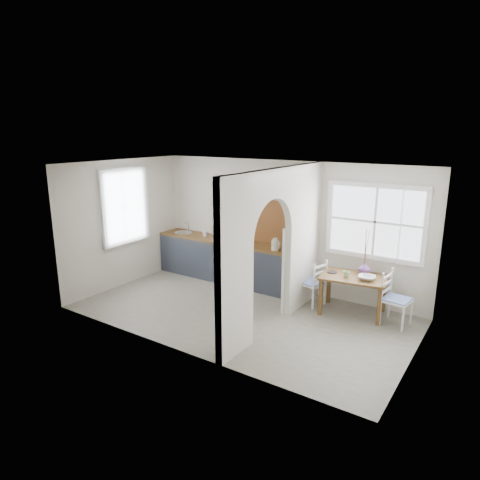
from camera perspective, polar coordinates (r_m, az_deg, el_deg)
The scene contains 26 objects.
floor at distance 7.72m, azimuth 0.07°, elevation -9.75°, with size 5.80×3.20×0.01m, color gray.
ceiling at distance 7.06m, azimuth 0.08°, elevation 9.88°, with size 5.80×3.20×0.01m, color beige.
walls at distance 7.28m, azimuth 0.07°, elevation -0.38°, with size 5.81×3.21×2.60m.
partition at distance 6.94m, azimuth 5.15°, elevation 0.11°, with size 0.12×3.20×2.60m.
kitchen_window at distance 9.08m, azimuth -15.23°, elevation 4.34°, with size 0.10×1.16×1.50m, color white, non-canonical shape.
nook_window at distance 7.87m, azimuth 17.56°, elevation 2.31°, with size 1.76×0.10×1.30m, color white, non-canonical shape.
counter at distance 9.18m, azimuth -1.22°, elevation -2.72°, with size 3.50×0.60×0.90m.
sink at distance 9.82m, azimuth -7.56°, elevation 0.93°, with size 0.40×0.40×0.02m, color #B7B8BC.
backsplash at distance 8.68m, azimuth 4.71°, elevation 2.34°, with size 1.65×0.03×0.90m, color brown.
shelf at distance 8.50m, azimuth 4.52°, elevation 6.56°, with size 1.75×0.20×0.21m.
pendant_lamp at distance 8.05m, azimuth 5.52°, elevation 5.21°, with size 0.26×0.26×0.16m, color beige.
utensil_rail at distance 7.71m, azimuth 7.57°, elevation 1.48°, with size 0.02×0.02×0.50m, color #B7B8BC.
dining_table at distance 7.85m, azimuth 14.78°, elevation -7.08°, with size 1.11×0.74×0.69m, color brown, non-canonical shape.
chair_left at distance 8.06m, azimuth 9.55°, elevation -5.56°, with size 0.40×0.40×0.87m, color white, non-canonical shape.
chair_right at distance 7.57m, azimuth 20.20°, elevation -7.41°, with size 0.42×0.42×0.92m, color white, non-canonical shape.
kettle at distance 8.32m, azimuth 4.71°, elevation -0.56°, with size 0.19×0.16×0.23m, color beige, non-canonical shape.
mug_a at distance 9.40m, azimuth -4.65°, elevation 0.82°, with size 0.12×0.12×0.12m, color silver.
mug_b at distance 9.37m, azimuth -3.28°, elevation 0.79°, with size 0.14×0.14×0.11m, color white.
knife_block at distance 9.22m, azimuth -1.80°, elevation 0.83°, with size 0.09×0.12×0.19m, color black.
jar at distance 9.02m, azimuth 0.09°, elevation 0.49°, with size 0.11×0.11×0.18m, color olive.
towel_magenta at distance 8.13m, azimuth 7.36°, elevation -6.48°, with size 0.02×0.03×0.49m, color #D4167D.
towel_orange at distance 8.10m, azimuth 7.20°, elevation -6.75°, with size 0.02×0.03×0.45m, color #BD651E.
bowl at distance 7.61m, azimuth 16.55°, elevation -4.84°, with size 0.29×0.29×0.07m, color silver.
table_cup at distance 7.64m, azimuth 14.00°, elevation -4.46°, with size 0.11×0.11×0.11m, color #84A97C.
plate at distance 7.85m, azimuth 12.18°, elevation -4.19°, with size 0.18×0.18×0.01m, color black.
vase at distance 7.87m, azimuth 16.25°, elevation -3.61°, with size 0.21×0.21×0.22m, color #613671.
Camera 1 is at (3.90, -5.86, 3.16)m, focal length 32.00 mm.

